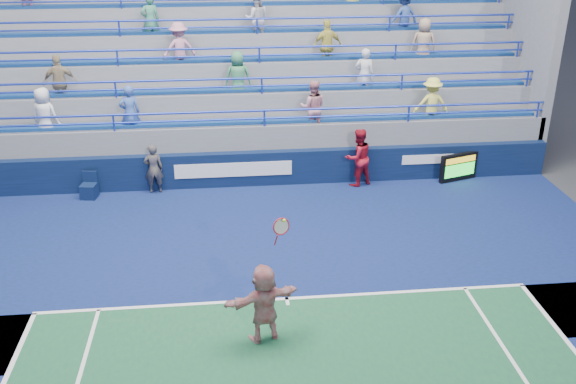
{
  "coord_description": "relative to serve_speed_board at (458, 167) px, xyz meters",
  "views": [
    {
      "loc": [
        -1.22,
        -11.99,
        8.02
      ],
      "look_at": [
        0.29,
        2.5,
        1.5
      ],
      "focal_mm": 40.0,
      "sensor_mm": 36.0,
      "label": 1
    }
  ],
  "objects": [
    {
      "name": "bleacher_stand",
      "position": [
        -6.09,
        4.1,
        1.09
      ],
      "size": [
        18.0,
        5.6,
        6.13
      ],
      "color": "slate",
      "rests_on": "ground"
    },
    {
      "name": "judge_chair",
      "position": [
        -11.42,
        -0.14,
        -0.2
      ],
      "size": [
        0.51,
        0.51,
        0.79
      ],
      "color": "#0C1A3C",
      "rests_on": "ground"
    },
    {
      "name": "sponsor_wall",
      "position": [
        -6.09,
        0.33,
        0.09
      ],
      "size": [
        18.0,
        0.32,
        1.1
      ],
      "color": "#091733",
      "rests_on": "ground"
    },
    {
      "name": "serve_speed_board",
      "position": [
        0.0,
        0.0,
        0.0
      ],
      "size": [
        1.3,
        0.54,
        0.91
      ],
      "color": "black",
      "rests_on": "ground"
    },
    {
      "name": "line_judge",
      "position": [
        -9.49,
        0.06,
        0.32
      ],
      "size": [
        0.61,
        0.44,
        1.56
      ],
      "primitive_type": "imported",
      "rotation": [
        0.0,
        0.0,
        3.27
      ],
      "color": "black",
      "rests_on": "ground"
    },
    {
      "name": "ground",
      "position": [
        -6.1,
        -6.17,
        -0.46
      ],
      "size": [
        120.0,
        120.0,
        0.0
      ],
      "primitive_type": "plane",
      "color": "#333538"
    },
    {
      "name": "tennis_player",
      "position": [
        -6.69,
        -7.52,
        0.39
      ],
      "size": [
        1.64,
        0.96,
        2.71
      ],
      "color": "silver",
      "rests_on": "ground"
    },
    {
      "name": "ball_girl",
      "position": [
        -3.25,
        -0.0,
        0.46
      ],
      "size": [
        1.09,
        0.98,
        1.84
      ],
      "primitive_type": "imported",
      "rotation": [
        0.0,
        0.0,
        3.53
      ],
      "color": "#A91324",
      "rests_on": "ground"
    }
  ]
}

